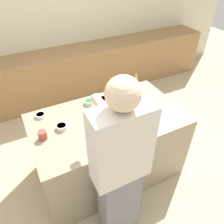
{
  "coord_description": "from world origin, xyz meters",
  "views": [
    {
      "loc": [
        -0.79,
        -1.64,
        2.38
      ],
      "look_at": [
        0.05,
        0.0,
        0.94
      ],
      "focal_mm": 35.0,
      "sensor_mm": 36.0,
      "label": 1
    }
  ],
  "objects_px": {
    "person": "(120,170)",
    "candy_bowl_far_right": "(62,127)",
    "decorative_tree": "(135,84)",
    "baking_tray": "(121,120)",
    "candy_bowl_far_left": "(40,115)",
    "candy_bowl_beside_tree": "(89,102)",
    "candy_bowl_center_rear": "(105,100)",
    "candy_bowl_near_tray_right": "(122,99)",
    "gingerbread_house": "(121,112)",
    "mug": "(43,135)"
  },
  "relations": [
    {
      "from": "person",
      "to": "candy_bowl_far_right",
      "type": "bearing_deg",
      "value": 110.17
    },
    {
      "from": "decorative_tree",
      "to": "person",
      "type": "relative_size",
      "value": 0.18
    },
    {
      "from": "baking_tray",
      "to": "candy_bowl_far_left",
      "type": "distance_m",
      "value": 0.87
    },
    {
      "from": "candy_bowl_beside_tree",
      "to": "candy_bowl_center_rear",
      "type": "xyz_separation_m",
      "value": [
        0.19,
        -0.04,
        0.0
      ]
    },
    {
      "from": "candy_bowl_beside_tree",
      "to": "candy_bowl_near_tray_right",
      "type": "height_order",
      "value": "same"
    },
    {
      "from": "gingerbread_house",
      "to": "candy_bowl_far_right",
      "type": "bearing_deg",
      "value": 164.75
    },
    {
      "from": "gingerbread_house",
      "to": "candy_bowl_near_tray_right",
      "type": "xyz_separation_m",
      "value": [
        0.19,
        0.32,
        -0.09
      ]
    },
    {
      "from": "candy_bowl_near_tray_right",
      "to": "candy_bowl_center_rear",
      "type": "height_order",
      "value": "candy_bowl_center_rear"
    },
    {
      "from": "baking_tray",
      "to": "decorative_tree",
      "type": "bearing_deg",
      "value": 41.96
    },
    {
      "from": "baking_tray",
      "to": "person",
      "type": "height_order",
      "value": "person"
    },
    {
      "from": "gingerbread_house",
      "to": "candy_bowl_far_left",
      "type": "height_order",
      "value": "gingerbread_house"
    },
    {
      "from": "candy_bowl_near_tray_right",
      "to": "mug",
      "type": "height_order",
      "value": "mug"
    },
    {
      "from": "candy_bowl_far_left",
      "to": "gingerbread_house",
      "type": "bearing_deg",
      "value": -31.5
    },
    {
      "from": "candy_bowl_beside_tree",
      "to": "person",
      "type": "relative_size",
      "value": 0.06
    },
    {
      "from": "candy_bowl_center_rear",
      "to": "candy_bowl_near_tray_right",
      "type": "bearing_deg",
      "value": -20.19
    },
    {
      "from": "baking_tray",
      "to": "candy_bowl_far_right",
      "type": "bearing_deg",
      "value": 164.73
    },
    {
      "from": "gingerbread_house",
      "to": "person",
      "type": "distance_m",
      "value": 0.67
    },
    {
      "from": "gingerbread_house",
      "to": "candy_bowl_far_right",
      "type": "xyz_separation_m",
      "value": [
        -0.59,
        0.16,
        -0.09
      ]
    },
    {
      "from": "decorative_tree",
      "to": "candy_bowl_center_rear",
      "type": "height_order",
      "value": "decorative_tree"
    },
    {
      "from": "decorative_tree",
      "to": "candy_bowl_far_left",
      "type": "distance_m",
      "value": 1.14
    },
    {
      "from": "candy_bowl_far_left",
      "to": "person",
      "type": "distance_m",
      "value": 1.11
    },
    {
      "from": "candy_bowl_far_right",
      "to": "candy_bowl_far_left",
      "type": "bearing_deg",
      "value": 116.96
    },
    {
      "from": "decorative_tree",
      "to": "person",
      "type": "bearing_deg",
      "value": -127.57
    },
    {
      "from": "candy_bowl_near_tray_right",
      "to": "person",
      "type": "relative_size",
      "value": 0.08
    },
    {
      "from": "mug",
      "to": "person",
      "type": "bearing_deg",
      "value": -55.46
    },
    {
      "from": "decorative_tree",
      "to": "candy_bowl_far_right",
      "type": "distance_m",
      "value": 1.01
    },
    {
      "from": "decorative_tree",
      "to": "candy_bowl_near_tray_right",
      "type": "xyz_separation_m",
      "value": [
        -0.2,
        -0.02,
        -0.13
      ]
    },
    {
      "from": "gingerbread_house",
      "to": "candy_bowl_far_right",
      "type": "distance_m",
      "value": 0.62
    },
    {
      "from": "baking_tray",
      "to": "candy_bowl_center_rear",
      "type": "bearing_deg",
      "value": 89.62
    },
    {
      "from": "baking_tray",
      "to": "gingerbread_house",
      "type": "bearing_deg",
      "value": 29.69
    },
    {
      "from": "candy_bowl_far_right",
      "to": "mug",
      "type": "xyz_separation_m",
      "value": [
        -0.2,
        -0.05,
        0.02
      ]
    },
    {
      "from": "baking_tray",
      "to": "candy_bowl_beside_tree",
      "type": "relative_size",
      "value": 3.89
    },
    {
      "from": "mug",
      "to": "person",
      "type": "xyz_separation_m",
      "value": [
        0.47,
        -0.68,
        -0.01
      ]
    },
    {
      "from": "gingerbread_house",
      "to": "mug",
      "type": "relative_size",
      "value": 3.24
    },
    {
      "from": "decorative_tree",
      "to": "candy_bowl_beside_tree",
      "type": "distance_m",
      "value": 0.59
    },
    {
      "from": "gingerbread_house",
      "to": "mug",
      "type": "height_order",
      "value": "gingerbread_house"
    },
    {
      "from": "baking_tray",
      "to": "gingerbread_house",
      "type": "xyz_separation_m",
      "value": [
        0.0,
        0.0,
        0.11
      ]
    },
    {
      "from": "candy_bowl_far_right",
      "to": "candy_bowl_center_rear",
      "type": "bearing_deg",
      "value": 21.26
    },
    {
      "from": "person",
      "to": "decorative_tree",
      "type": "bearing_deg",
      "value": 52.43
    },
    {
      "from": "candy_bowl_beside_tree",
      "to": "candy_bowl_near_tray_right",
      "type": "xyz_separation_m",
      "value": [
        0.37,
        -0.11,
        0.0
      ]
    },
    {
      "from": "candy_bowl_far_right",
      "to": "gingerbread_house",
      "type": "bearing_deg",
      "value": -15.25
    },
    {
      "from": "candy_bowl_center_rear",
      "to": "candy_bowl_far_right",
      "type": "bearing_deg",
      "value": -158.74
    },
    {
      "from": "candy_bowl_beside_tree",
      "to": "person",
      "type": "distance_m",
      "value": 1.02
    },
    {
      "from": "person",
      "to": "mug",
      "type": "bearing_deg",
      "value": 124.54
    },
    {
      "from": "baking_tray",
      "to": "gingerbread_house",
      "type": "distance_m",
      "value": 0.11
    },
    {
      "from": "candy_bowl_far_right",
      "to": "mug",
      "type": "bearing_deg",
      "value": -165.02
    },
    {
      "from": "candy_bowl_beside_tree",
      "to": "candy_bowl_far_right",
      "type": "distance_m",
      "value": 0.5
    },
    {
      "from": "baking_tray",
      "to": "candy_bowl_far_right",
      "type": "relative_size",
      "value": 3.76
    },
    {
      "from": "candy_bowl_near_tray_right",
      "to": "gingerbread_house",
      "type": "bearing_deg",
      "value": -120.45
    },
    {
      "from": "candy_bowl_beside_tree",
      "to": "mug",
      "type": "height_order",
      "value": "mug"
    }
  ]
}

